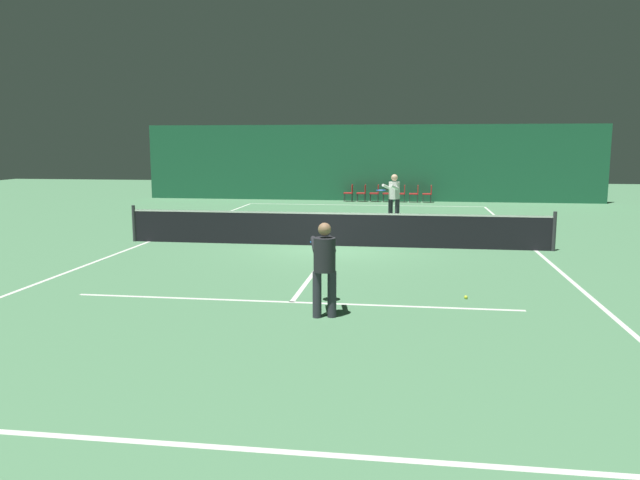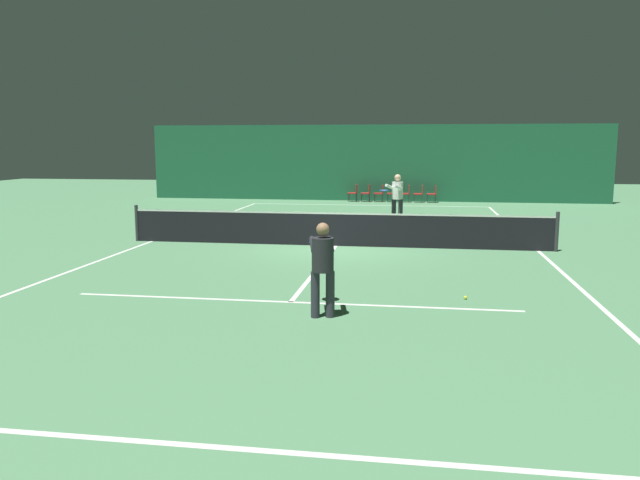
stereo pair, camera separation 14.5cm
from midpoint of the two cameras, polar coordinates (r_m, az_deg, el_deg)
The scene contains 20 objects.
ground_plane at distance 17.62m, azimuth 1.05°, elevation -0.54°, with size 60.00×60.00×0.00m, color #4C7F56.
backdrop_curtain at distance 31.64m, azimuth 4.32°, elevation 7.04°, with size 23.00×0.12×3.80m.
court_line_baseline_far at distance 29.37m, azimuth 3.95°, elevation 3.20°, with size 11.00×0.10×0.00m.
court_line_baseline_near at distance 6.44m, azimuth -12.94°, elevation -17.78°, with size 11.00×0.10×0.00m.
court_line_service_far at distance 23.92m, azimuth 2.96°, elevation 1.93°, with size 8.25×0.10×0.00m.
court_line_service_near at distance 11.43m, azimuth -2.97°, elevation -5.70°, with size 8.25×0.10×0.00m.
court_line_sideline_left at distance 19.09m, azimuth -15.56°, elevation -0.13°, with size 0.10×23.80×0.00m.
court_line_sideline_right at distance 17.81m, azimuth 18.90°, elevation -0.92°, with size 0.10×23.80×0.00m.
court_line_centre at distance 17.62m, azimuth 1.05°, elevation -0.54°, with size 0.10×12.80×0.00m.
tennis_net at distance 17.55m, azimuth 1.06°, elevation 1.10°, with size 12.00×0.10×1.07m.
player_near at distance 10.29m, azimuth -0.01°, elevation -2.04°, with size 0.64×1.36×1.59m.
player_far at distance 22.88m, azimuth 6.57°, elevation 4.15°, with size 0.93×1.41×1.76m.
courtside_chair_0 at distance 31.24m, azimuth 2.61°, elevation 4.43°, with size 0.44×0.44×0.84m.
courtside_chair_1 at distance 31.19m, azimuth 3.80°, elevation 4.42°, with size 0.44×0.44×0.84m.
courtside_chair_2 at distance 31.14m, azimuth 4.99°, elevation 4.40°, with size 0.44×0.44×0.84m.
courtside_chair_3 at distance 31.11m, azimuth 6.18°, elevation 4.37°, with size 0.44×0.44×0.84m.
courtside_chair_4 at distance 31.10m, azimuth 7.38°, elevation 4.35°, with size 0.44×0.44×0.84m.
courtside_chair_5 at distance 31.10m, azimuth 8.58°, elevation 4.32°, with size 0.44×0.44×0.84m.
courtside_chair_6 at distance 31.11m, azimuth 9.77°, elevation 4.30°, with size 0.44×0.44×0.84m.
tennis_ball at distance 11.94m, azimuth 12.86°, elevation -5.12°, with size 0.07×0.07×0.07m.
Camera 1 is at (2.09, -17.27, 2.86)m, focal length 35.00 mm.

